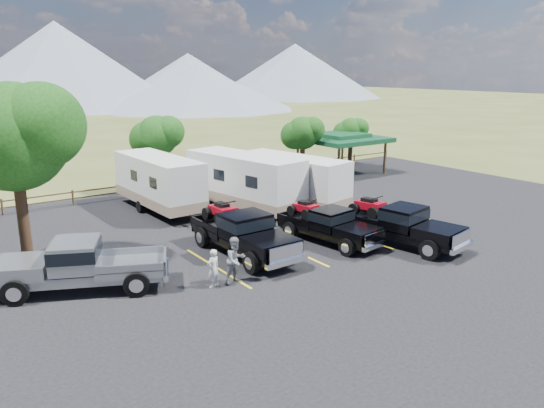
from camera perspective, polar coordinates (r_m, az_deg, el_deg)
ground at (r=23.56m, az=11.90°, el=-6.62°), size 320.00×320.00×0.00m
asphalt_lot at (r=25.54m, az=6.98°, el=-4.68°), size 44.00×34.00×0.04m
stall_lines at (r=26.24m, az=5.51°, el=-4.06°), size 12.12×5.50×0.01m
tree_big_nw at (r=24.25m, az=-26.18°, el=6.48°), size 5.54×5.18×7.84m
tree_ne_a at (r=40.93m, az=3.29°, el=7.61°), size 3.11×2.92×4.76m
tree_ne_b at (r=45.64m, az=8.45°, el=7.74°), size 2.77×2.59×4.27m
tree_north at (r=36.97m, az=-12.30°, el=7.12°), size 3.46×3.24×5.25m
rail_fence at (r=38.77m, az=-6.27°, el=2.85°), size 36.12×0.12×1.00m
pavilion at (r=43.61m, az=7.46°, el=7.01°), size 6.20×6.20×3.22m
rig_left at (r=24.18m, az=-3.21°, el=-3.01°), size 2.40×6.60×2.19m
rig_center at (r=25.97m, az=6.00°, el=-2.16°), size 2.59×5.87×1.90m
rig_right at (r=26.24m, az=13.47°, el=-2.06°), size 3.17×6.64×2.13m
trailer_left at (r=32.09m, az=-12.08°, el=2.26°), size 2.66×9.36×3.25m
trailer_center at (r=31.24m, az=-3.01°, el=2.38°), size 3.89×9.85×3.41m
trailer_right at (r=31.97m, az=2.16°, el=2.45°), size 3.71×9.19×3.18m
pickup_silver at (r=21.57m, az=-19.85°, el=-6.15°), size 6.88×4.68×1.98m
person_a at (r=20.76m, az=-6.34°, el=-6.90°), size 0.63×0.47×1.55m
person_b at (r=21.03m, az=-3.93°, el=-6.05°), size 1.02×0.85×1.90m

